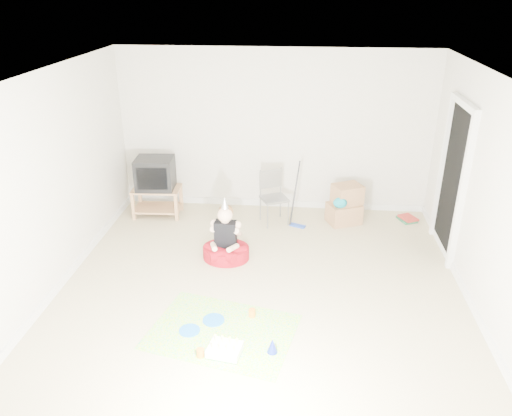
# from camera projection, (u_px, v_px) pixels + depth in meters

# --- Properties ---
(ground) EXTENTS (5.00, 5.00, 0.00)m
(ground) POSITION_uv_depth(u_px,v_px,m) (261.00, 287.00, 6.24)
(ground) COLOR #BFB089
(ground) RESTS_ON ground
(doorway_recess) EXTENTS (0.02, 0.90, 2.05)m
(doorway_recess) POSITION_uv_depth(u_px,v_px,m) (453.00, 182.00, 6.69)
(doorway_recess) COLOR black
(doorway_recess) RESTS_ON ground
(tv_stand) EXTENTS (0.77, 0.50, 0.47)m
(tv_stand) POSITION_uv_depth(u_px,v_px,m) (157.00, 199.00, 8.07)
(tv_stand) COLOR #A7774B
(tv_stand) RESTS_ON ground
(crt_tv) EXTENTS (0.61, 0.52, 0.50)m
(crt_tv) POSITION_uv_depth(u_px,v_px,m) (155.00, 173.00, 7.88)
(crt_tv) COLOR black
(crt_tv) RESTS_ON tv_stand
(folding_chair) EXTENTS (0.50, 0.49, 0.85)m
(folding_chair) POSITION_uv_depth(u_px,v_px,m) (274.00, 199.00, 7.74)
(folding_chair) COLOR gray
(folding_chair) RESTS_ON ground
(cardboard_boxes) EXTENTS (0.59, 0.56, 0.62)m
(cardboard_boxes) POSITION_uv_depth(u_px,v_px,m) (345.00, 205.00, 7.80)
(cardboard_boxes) COLOR #A3764F
(cardboard_boxes) RESTS_ON ground
(floor_mop) EXTENTS (0.26, 0.32, 0.98)m
(floor_mop) POSITION_uv_depth(u_px,v_px,m) (298.00, 211.00, 7.67)
(floor_mop) COLOR #2344B1
(floor_mop) RESTS_ON ground
(book_pile) EXTENTS (0.32, 0.35, 0.06)m
(book_pile) POSITION_uv_depth(u_px,v_px,m) (408.00, 219.00, 7.97)
(book_pile) COLOR #21653F
(book_pile) RESTS_ON ground
(seated_woman) EXTENTS (0.67, 0.67, 0.92)m
(seated_woman) POSITION_uv_depth(u_px,v_px,m) (226.00, 245.00, 6.81)
(seated_woman) COLOR maroon
(seated_woman) RESTS_ON ground
(party_mat) EXTENTS (1.74, 1.42, 0.01)m
(party_mat) POSITION_uv_depth(u_px,v_px,m) (222.00, 331.00, 5.44)
(party_mat) COLOR #E63087
(party_mat) RESTS_ON ground
(birthday_cake) EXTENTS (0.37, 0.32, 0.15)m
(birthday_cake) POSITION_uv_depth(u_px,v_px,m) (225.00, 350.00, 5.10)
(birthday_cake) COLOR white
(birthday_cake) RESTS_ON party_mat
(blue_plate_near) EXTENTS (0.29, 0.29, 0.01)m
(blue_plate_near) POSITION_uv_depth(u_px,v_px,m) (214.00, 320.00, 5.61)
(blue_plate_near) COLOR blue
(blue_plate_near) RESTS_ON party_mat
(blue_plate_far) EXTENTS (0.32, 0.32, 0.01)m
(blue_plate_far) POSITION_uv_depth(u_px,v_px,m) (190.00, 330.00, 5.44)
(blue_plate_far) COLOR blue
(blue_plate_far) RESTS_ON party_mat
(orange_cup_near) EXTENTS (0.10, 0.10, 0.09)m
(orange_cup_near) POSITION_uv_depth(u_px,v_px,m) (252.00, 313.00, 5.67)
(orange_cup_near) COLOR orange
(orange_cup_near) RESTS_ON party_mat
(orange_cup_far) EXTENTS (0.09, 0.09, 0.09)m
(orange_cup_far) POSITION_uv_depth(u_px,v_px,m) (200.00, 353.00, 5.06)
(orange_cup_far) COLOR orange
(orange_cup_far) RESTS_ON party_mat
(blue_party_hat) EXTENTS (0.15, 0.15, 0.16)m
(blue_party_hat) POSITION_uv_depth(u_px,v_px,m) (272.00, 346.00, 5.10)
(blue_party_hat) COLOR #1B2DC1
(blue_party_hat) RESTS_ON party_mat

